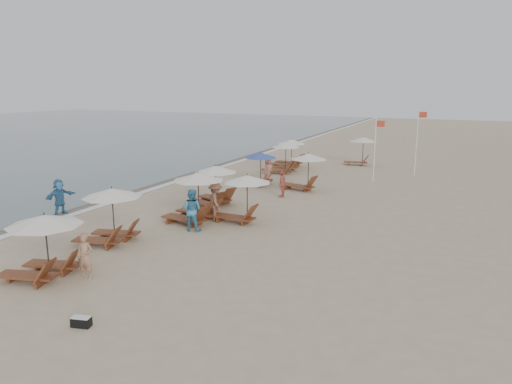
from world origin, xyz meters
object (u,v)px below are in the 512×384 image
at_px(lounger_station_3, 211,187).
at_px(inland_station_0, 240,195).
at_px(beachgoer_near, 85,257).
at_px(beachgoer_mid_a, 192,210).
at_px(lounger_station_1, 109,215).
at_px(duffel_bag, 81,322).
at_px(lounger_station_6, 288,154).
at_px(lounger_station_2, 193,198).
at_px(beachgoer_mid_b, 215,202).
at_px(lounger_station_5, 282,160).
at_px(beachgoer_far_a, 282,184).
at_px(flag_pole_near, 375,146).
at_px(waterline_walker, 60,197).
at_px(lounger_station_0, 42,245).
at_px(inland_station_2, 360,147).
at_px(beachgoer_far_b, 268,170).
at_px(inland_station_1, 303,169).
at_px(lounger_station_4, 258,169).

bearing_deg(lounger_station_3, inland_station_0, -38.21).
xyz_separation_m(beachgoer_near, beachgoer_mid_a, (0.29, 6.15, 0.15)).
bearing_deg(lounger_station_1, duffel_bag, -55.41).
xyz_separation_m(lounger_station_1, lounger_station_6, (0.03, 20.31, -0.18)).
relative_size(lounger_station_2, beachgoer_mid_a, 1.53).
distance_m(lounger_station_3, beachgoer_mid_b, 2.91).
height_order(beachgoer_near, beachgoer_mid_a, beachgoer_mid_a).
height_order(lounger_station_5, beachgoer_far_a, lounger_station_5).
bearing_deg(beachgoer_far_a, flag_pole_near, 145.36).
relative_size(lounger_station_1, lounger_station_3, 0.98).
bearing_deg(flag_pole_near, waterline_walker, -130.36).
xyz_separation_m(lounger_station_0, duffel_bag, (3.55, -2.06, -1.02)).
height_order(lounger_station_1, inland_station_0, lounger_station_1).
height_order(lounger_station_1, inland_station_2, lounger_station_1).
bearing_deg(duffel_bag, inland_station_0, 92.91).
distance_m(lounger_station_5, beachgoer_mid_b, 13.43).
height_order(lounger_station_1, lounger_station_5, lounger_station_1).
bearing_deg(waterline_walker, lounger_station_3, -42.78).
bearing_deg(waterline_walker, flag_pole_near, -30.66).
bearing_deg(lounger_station_3, beachgoer_far_b, 89.07).
xyz_separation_m(lounger_station_2, duffel_bag, (2.61, -9.98, -0.97)).
relative_size(lounger_station_6, beachgoer_far_a, 1.78).
distance_m(lounger_station_1, beachgoer_near, 3.78).
bearing_deg(lounger_station_0, inland_station_1, 78.65).
relative_size(lounger_station_3, inland_station_0, 0.98).
height_order(lounger_station_4, inland_station_0, inland_station_0).
distance_m(lounger_station_3, lounger_station_4, 5.97).
bearing_deg(beachgoer_far_b, beachgoer_far_a, -131.31).
xyz_separation_m(lounger_station_0, waterline_walker, (-5.76, 6.28, -0.27)).
relative_size(lounger_station_0, lounger_station_5, 1.01).
height_order(inland_station_0, beachgoer_far_a, inland_station_0).
distance_m(lounger_station_0, lounger_station_2, 7.97).
height_order(lounger_station_4, inland_station_2, inland_station_2).
bearing_deg(lounger_station_1, beachgoer_mid_b, 63.81).
xyz_separation_m(lounger_station_4, waterline_walker, (-5.98, -10.56, -0.17)).
distance_m(lounger_station_5, lounger_station_6, 2.37).
bearing_deg(lounger_station_2, lounger_station_6, 94.91).
xyz_separation_m(inland_station_0, waterline_walker, (-8.76, -2.41, -0.42)).
bearing_deg(flag_pole_near, beachgoer_mid_a, -109.66).
xyz_separation_m(lounger_station_3, lounger_station_6, (-0.68, 13.21, -0.04)).
relative_size(lounger_station_5, beachgoer_near, 1.71).
height_order(lounger_station_1, beachgoer_mid_a, lounger_station_1).
bearing_deg(beachgoer_near, beachgoer_far_b, 82.07).
bearing_deg(inland_station_0, duffel_bag, -87.09).
relative_size(lounger_station_0, lounger_station_4, 1.14).
relative_size(lounger_station_4, beachgoer_near, 1.52).
relative_size(lounger_station_3, waterline_walker, 1.54).
height_order(lounger_station_2, beachgoer_near, lounger_station_2).
xyz_separation_m(lounger_station_6, beachgoer_far_b, (0.79, -5.85, -0.20)).
distance_m(waterline_walker, duffel_bag, 12.52).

